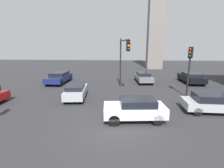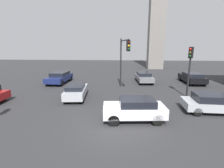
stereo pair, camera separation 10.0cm
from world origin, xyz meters
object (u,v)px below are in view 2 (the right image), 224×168
at_px(traffic_light_1, 190,62).
at_px(car_4, 144,77).
at_px(car_1, 76,91).
at_px(car_0, 60,77).
at_px(car_3, 215,103).
at_px(traffic_light_0, 124,53).
at_px(car_5, 135,109).
at_px(car_6, 192,78).

relative_size(traffic_light_1, car_4, 1.04).
distance_m(traffic_light_1, car_1, 10.67).
xyz_separation_m(car_0, car_3, (14.88, -8.91, -0.05)).
height_order(car_3, car_4, car_3).
bearing_deg(car_3, traffic_light_1, 101.46).
height_order(traffic_light_0, car_4, traffic_light_0).
bearing_deg(traffic_light_1, traffic_light_0, -67.41).
bearing_deg(car_4, car_3, 16.52).
bearing_deg(traffic_light_0, car_5, -6.14).
relative_size(traffic_light_1, car_5, 1.14).
relative_size(car_0, car_3, 1.06).
height_order(traffic_light_1, car_4, traffic_light_1).
xyz_separation_m(traffic_light_0, car_0, (-8.31, 3.08, -3.20)).
height_order(car_0, car_4, car_0).
bearing_deg(car_3, car_1, 169.09).
relative_size(car_3, car_4, 1.01).
bearing_deg(car_6, car_4, 87.41).
distance_m(traffic_light_0, car_0, 9.42).
xyz_separation_m(traffic_light_0, car_5, (0.72, -7.59, -3.19)).
relative_size(traffic_light_1, car_1, 1.12).
distance_m(car_3, car_4, 10.86).
distance_m(car_1, car_4, 10.32).
xyz_separation_m(traffic_light_0, car_6, (8.81, 4.11, -3.22)).
xyz_separation_m(car_1, car_3, (10.89, -2.56, 0.01)).
xyz_separation_m(car_5, car_6, (8.09, 11.70, -0.03)).
bearing_deg(car_5, traffic_light_0, -89.75).
distance_m(traffic_light_0, car_4, 6.03).
bearing_deg(car_5, traffic_light_1, -139.02).
relative_size(car_1, car_6, 0.90).
height_order(car_4, car_5, car_5).
xyz_separation_m(traffic_light_0, car_1, (-4.33, -3.28, -3.27)).
bearing_deg(car_1, traffic_light_1, -89.65).
bearing_deg(traffic_light_0, car_6, 103.42).
distance_m(traffic_light_0, car_6, 10.24).
height_order(traffic_light_1, car_6, traffic_light_1).
bearing_deg(car_6, car_0, 92.66).
relative_size(car_0, car_5, 1.18).
relative_size(traffic_light_1, car_0, 0.97).
relative_size(car_1, car_4, 0.93).
height_order(traffic_light_0, car_3, traffic_light_0).
bearing_deg(car_0, car_6, 94.61).
bearing_deg(car_6, car_5, 144.55).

